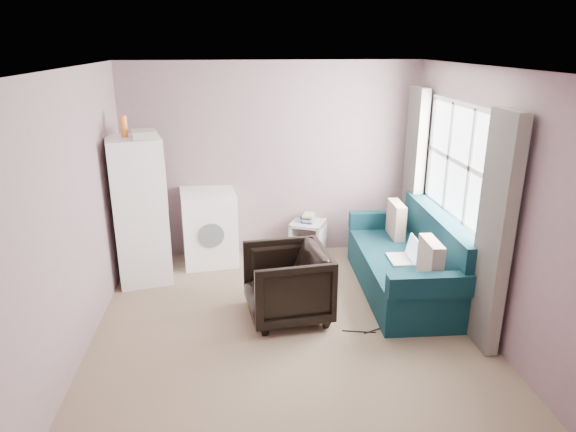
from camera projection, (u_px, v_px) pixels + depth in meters
name	position (u px, v px, depth m)	size (l,w,h in m)	color
room	(291.00, 211.00, 4.66)	(3.84, 4.24, 2.54)	#8D755C
armchair	(287.00, 280.00, 5.22)	(0.80, 0.75, 0.82)	black
fridge	(140.00, 210.00, 5.92)	(0.71, 0.71, 1.95)	white
washing_machine	(209.00, 225.00, 6.54)	(0.74, 0.74, 0.94)	white
side_table	(308.00, 235.00, 6.83)	(0.55, 0.55, 0.56)	#B8B8B4
sofa	(410.00, 264.00, 5.78)	(0.97, 2.05, 0.90)	#0D323C
window_dressing	(447.00, 198.00, 5.53)	(0.17, 2.62, 2.18)	white
floor_cables	(369.00, 330.00, 5.07)	(0.52, 0.14, 0.01)	black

